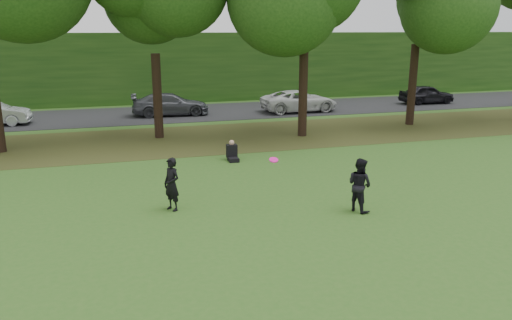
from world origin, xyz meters
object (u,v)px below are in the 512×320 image
Objects in this scene: player_left at (172,184)px; player_right at (360,185)px; seated_person at (232,153)px; frisbee at (274,160)px.

player_left is 0.99× the size of player_right.
player_left is 6.08m from seated_person.
seated_person is (-2.22, 6.82, -0.49)m from player_right.
player_right is at bearing -21.73° from frisbee.
player_left reaches higher than frisbee.
player_left is 1.93× the size of seated_person.
player_left is at bearing 50.47° from player_right.
player_left is 4.21× the size of frisbee.
frisbee is at bearing 43.32° from player_left.
frisbee is (2.95, -0.67, 0.70)m from player_left.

